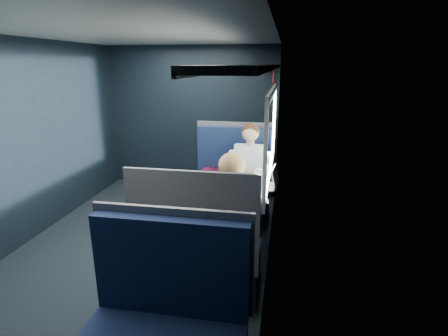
% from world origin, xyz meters
% --- Properties ---
extents(ground, '(2.80, 4.20, 0.01)m').
position_xyz_m(ground, '(0.00, 0.00, -0.01)').
color(ground, black).
extents(room_shell, '(3.00, 4.40, 2.40)m').
position_xyz_m(room_shell, '(0.02, 0.00, 1.48)').
color(room_shell, black).
rests_on(room_shell, ground).
extents(table, '(0.62, 1.00, 0.74)m').
position_xyz_m(table, '(1.03, 0.00, 0.66)').
color(table, '#54565E').
rests_on(table, ground).
extents(seat_bay_near, '(1.04, 0.62, 1.26)m').
position_xyz_m(seat_bay_near, '(0.84, 0.87, 0.42)').
color(seat_bay_near, '#0C1739').
rests_on(seat_bay_near, ground).
extents(seat_bay_far, '(1.04, 0.62, 1.26)m').
position_xyz_m(seat_bay_far, '(0.85, -0.87, 0.41)').
color(seat_bay_far, '#0C1739').
rests_on(seat_bay_far, ground).
extents(seat_row_front, '(1.04, 0.51, 1.16)m').
position_xyz_m(seat_row_front, '(0.85, 1.80, 0.41)').
color(seat_row_front, '#0C1739').
rests_on(seat_row_front, ground).
extents(seat_row_back, '(1.04, 0.51, 1.16)m').
position_xyz_m(seat_row_back, '(0.85, -1.80, 0.41)').
color(seat_row_back, '#0C1739').
rests_on(seat_row_back, ground).
extents(man, '(0.53, 0.56, 1.32)m').
position_xyz_m(man, '(1.10, 0.70, 0.72)').
color(man, black).
rests_on(man, ground).
extents(woman, '(0.53, 0.56, 1.32)m').
position_xyz_m(woman, '(1.10, -0.71, 0.73)').
color(woman, black).
rests_on(woman, ground).
extents(papers, '(0.65, 0.87, 0.01)m').
position_xyz_m(papers, '(1.07, -0.03, 0.74)').
color(papers, white).
rests_on(papers, table).
extents(laptop, '(0.25, 0.32, 0.22)m').
position_xyz_m(laptop, '(1.38, 0.08, 0.80)').
color(laptop, silver).
rests_on(laptop, table).
extents(bottle_small, '(0.07, 0.07, 0.23)m').
position_xyz_m(bottle_small, '(1.32, 0.26, 0.84)').
color(bottle_small, silver).
rests_on(bottle_small, table).
extents(cup, '(0.08, 0.08, 0.10)m').
position_xyz_m(cup, '(1.24, 0.41, 0.79)').
color(cup, white).
rests_on(cup, table).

